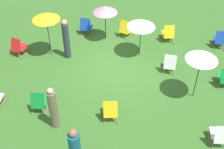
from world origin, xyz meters
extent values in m
plane|color=#386B28|center=(0.00, 0.00, 0.00)|extent=(40.00, 40.00, 0.00)
cube|color=olive|center=(2.01, 2.93, 0.02)|extent=(0.13, 0.76, 0.04)
cube|color=olive|center=(2.45, 2.99, 0.02)|extent=(0.13, 0.76, 0.04)
cube|color=#148C38|center=(2.24, 2.86, 0.27)|extent=(0.53, 0.49, 0.13)
cube|color=#148C38|center=(2.21, 3.16, 0.55)|extent=(0.51, 0.31, 0.57)
cylinder|color=olive|center=(2.27, 2.66, 0.20)|extent=(0.44, 0.08, 0.03)
cube|color=olive|center=(-0.14, -2.31, 0.02)|extent=(0.23, 0.74, 0.04)
cube|color=olive|center=(0.28, -2.42, 0.02)|extent=(0.23, 0.74, 0.04)
cube|color=yellow|center=(0.04, -2.46, 0.27)|extent=(0.57, 0.54, 0.13)
cube|color=yellow|center=(0.12, -2.17, 0.55)|extent=(0.53, 0.36, 0.57)
cylinder|color=olive|center=(-0.01, -2.66, 0.20)|extent=(0.43, 0.14, 0.03)
cube|color=olive|center=(4.15, 0.10, 0.02)|extent=(0.22, 0.74, 0.04)
cube|color=olive|center=(4.58, -0.01, 0.02)|extent=(0.22, 0.74, 0.04)
cube|color=red|center=(4.34, -0.06, 0.27)|extent=(0.57, 0.54, 0.13)
cube|color=red|center=(4.41, 0.23, 0.55)|extent=(0.53, 0.36, 0.57)
cylinder|color=olive|center=(4.29, -0.25, 0.20)|extent=(0.43, 0.14, 0.03)
cube|color=olive|center=(-4.02, 0.31, 0.02)|extent=(0.17, 0.75, 0.04)
cube|color=#148C38|center=(-4.22, 0.17, 0.27)|extent=(0.55, 0.51, 0.13)
cylinder|color=olive|center=(-4.19, -0.03, 0.20)|extent=(0.44, 0.10, 0.03)
cube|color=olive|center=(1.75, -2.20, 0.02)|extent=(0.06, 0.76, 0.04)
cube|color=olive|center=(2.19, -2.21, 0.02)|extent=(0.06, 0.76, 0.04)
cube|color=#1947B7|center=(1.97, -2.31, 0.27)|extent=(0.50, 0.45, 0.13)
cube|color=#1947B7|center=(1.98, -2.01, 0.55)|extent=(0.49, 0.27, 0.57)
cylinder|color=olive|center=(1.96, -2.51, 0.20)|extent=(0.44, 0.04, 0.03)
cube|color=olive|center=(-2.34, -0.16, 0.02)|extent=(0.04, 0.76, 0.04)
cube|color=olive|center=(-1.90, -0.16, 0.02)|extent=(0.04, 0.76, 0.04)
cube|color=white|center=(-2.11, -0.26, 0.27)|extent=(0.48, 0.44, 0.13)
cube|color=white|center=(-2.12, 0.04, 0.55)|extent=(0.48, 0.25, 0.57)
cylinder|color=olive|center=(-2.11, -0.46, 0.20)|extent=(0.44, 0.03, 0.03)
cube|color=olive|center=(-4.42, -2.39, 0.02)|extent=(0.06, 0.76, 0.04)
cube|color=olive|center=(-3.98, -2.37, 0.02)|extent=(0.06, 0.76, 0.04)
cube|color=#1947B7|center=(-4.19, -2.48, 0.27)|extent=(0.49, 0.45, 0.13)
cube|color=#1947B7|center=(-4.20, -2.18, 0.55)|extent=(0.49, 0.26, 0.57)
cylinder|color=olive|center=(-4.19, -2.68, 0.20)|extent=(0.44, 0.04, 0.03)
cube|color=olive|center=(-4.10, 3.12, 0.02)|extent=(0.19, 0.75, 0.04)
cube|color=olive|center=(-3.67, 3.21, 0.02)|extent=(0.19, 0.75, 0.04)
cube|color=white|center=(-3.86, 3.07, 0.27)|extent=(0.56, 0.52, 0.13)
cube|color=white|center=(-3.92, 3.36, 0.55)|extent=(0.52, 0.34, 0.57)
cylinder|color=olive|center=(-3.82, 2.87, 0.20)|extent=(0.44, 0.12, 0.03)
cube|color=olive|center=(-0.50, 2.79, 0.02)|extent=(0.23, 0.74, 0.04)
cube|color=olive|center=(-0.08, 2.90, 0.02)|extent=(0.23, 0.74, 0.04)
cube|color=yellow|center=(-0.26, 2.75, 0.27)|extent=(0.58, 0.54, 0.13)
cube|color=yellow|center=(-0.34, 3.04, 0.55)|extent=(0.53, 0.36, 0.57)
cylinder|color=olive|center=(-0.21, 2.55, 0.20)|extent=(0.43, 0.14, 0.03)
cube|color=olive|center=(3.67, 3.17, 0.02)|extent=(0.05, 0.76, 0.04)
cube|color=olive|center=(-2.08, -2.46, 0.02)|extent=(0.26, 0.74, 0.04)
cube|color=olive|center=(-1.66, -2.33, 0.02)|extent=(0.26, 0.74, 0.04)
cube|color=yellow|center=(-1.84, -2.49, 0.27)|extent=(0.59, 0.55, 0.13)
cube|color=yellow|center=(-1.93, -2.20, 0.55)|extent=(0.53, 0.38, 0.57)
cylinder|color=olive|center=(-1.79, -2.68, 0.20)|extent=(0.43, 0.16, 0.03)
cylinder|color=black|center=(-0.76, -0.95, 0.85)|extent=(0.03, 0.03, 1.70)
cone|color=white|center=(-0.76, -0.95, 1.58)|extent=(1.17, 1.17, 0.31)
cylinder|color=black|center=(3.00, -0.16, 0.98)|extent=(0.03, 0.03, 1.97)
cone|color=yellow|center=(3.00, -0.16, 1.87)|extent=(1.12, 1.12, 0.24)
cylinder|color=black|center=(-3.10, 1.21, 0.99)|extent=(0.03, 0.03, 1.99)
cone|color=white|center=(-3.10, 1.21, 1.87)|extent=(1.11, 1.11, 0.29)
cylinder|color=black|center=(0.95, -1.83, 0.84)|extent=(0.03, 0.03, 1.68)
cone|color=pink|center=(0.95, -1.83, 1.56)|extent=(1.07, 1.07, 0.29)
cylinder|color=#333847|center=(2.25, -0.17, 0.80)|extent=(0.35, 0.35, 1.59)
sphere|color=tan|center=(2.25, -0.17, 1.70)|extent=(0.24, 0.24, 0.24)
sphere|color=#936647|center=(0.23, 5.07, 1.65)|extent=(0.23, 0.23, 0.23)
cylinder|color=#72664C|center=(1.43, 3.61, 0.75)|extent=(0.32, 0.32, 1.50)
sphere|color=beige|center=(1.43, 3.61, 1.59)|extent=(0.20, 0.20, 0.20)
camera|label=1|loc=(-1.85, 9.91, 8.07)|focal=49.28mm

